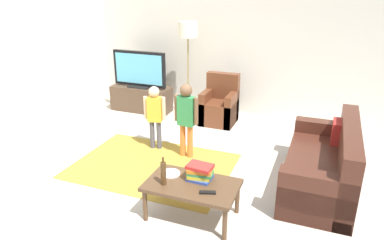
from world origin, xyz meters
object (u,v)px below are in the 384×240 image
tv (139,70)px  book_stack (200,172)px  child_near_tv (155,112)px  child_center (186,114)px  couch (326,167)px  coffee_table (192,187)px  floor_lamp (188,35)px  tv_remote (208,192)px  tv_stand (141,99)px  plate (171,173)px  bottle (163,173)px  armchair (220,107)px

tv → book_stack: bearing=-50.7°
child_near_tv → child_center: (0.55, -0.09, 0.07)m
tv → child_center: size_ratio=0.98×
couch → coffee_table: (-1.35, -1.17, 0.08)m
tv → floor_lamp: bearing=10.3°
coffee_table → tv_remote: 0.26m
coffee_table → book_stack: size_ratio=3.35×
tv → tv_remote: tv is taller
tv_stand → plate: (1.93, -2.81, 0.18)m
couch → tv_remote: size_ratio=10.59×
floor_lamp → child_center: floor_lamp is taller
plate → floor_lamp: bearing=108.2°
tv_stand → tv: (-0.00, -0.02, 0.60)m
floor_lamp → coffee_table: floor_lamp is taller
child_near_tv → bottle: (0.89, -1.55, -0.05)m
plate → child_near_tv: bearing=123.0°
tv → bottle: 3.60m
tv_stand → bottle: bearing=-57.3°
floor_lamp → bottle: floor_lamp is taller
tv_stand → coffee_table: tv_stand is taller
child_near_tv → book_stack: child_near_tv is taller
armchair → floor_lamp: (-0.71, 0.19, 1.25)m
floor_lamp → plate: size_ratio=8.09×
floor_lamp → child_near_tv: (0.11, -1.63, -0.94)m
couch → bottle: bearing=-141.6°
armchair → coffee_table: (0.57, -2.87, 0.07)m
child_center → tv_remote: child_center is taller
couch → floor_lamp: size_ratio=1.01×
floor_lamp → child_center: size_ratio=1.59×
couch → plate: (-1.65, -1.07, 0.14)m
coffee_table → tv_remote: bearing=-28.6°
child_near_tv → child_center: bearing=-8.8°
floor_lamp → bottle: 3.48m
coffee_table → plate: size_ratio=4.55×
floor_lamp → plate: floor_lamp is taller
armchair → plate: 2.79m
tv_stand → coffee_table: bearing=-52.6°
child_near_tv → child_center: 0.56m
couch → child_near_tv: bearing=174.1°
child_near_tv → plate: (0.87, -1.33, -0.18)m
child_near_tv → couch: bearing=-5.9°
coffee_table → plate: (-0.30, 0.10, 0.06)m
couch → coffee_table: couch is taller
couch → coffee_table: size_ratio=1.80×
child_near_tv → book_stack: bearing=-47.3°
floor_lamp → tv_stand: bearing=-171.0°
armchair → child_near_tv: bearing=-112.6°
armchair → child_near_tv: 1.59m
tv → bottle: size_ratio=3.42×
armchair → couch: bearing=-41.6°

